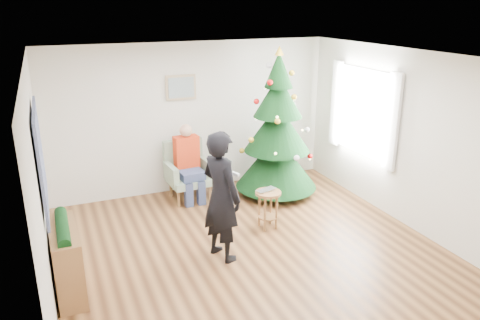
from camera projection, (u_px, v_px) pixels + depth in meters
name	position (u px, v px, depth m)	size (l,w,h in m)	color
floor	(250.00, 250.00, 6.39)	(5.00, 5.00, 0.00)	brown
ceiling	(252.00, 57.00, 5.55)	(5.00, 5.00, 0.00)	white
wall_back	(193.00, 118.00, 8.16)	(5.00, 5.00, 0.00)	silver
wall_front	(376.00, 251.00, 3.79)	(5.00, 5.00, 0.00)	silver
wall_left	(40.00, 189.00, 5.06)	(5.00, 5.00, 0.00)	silver
wall_right	(406.00, 139.00, 6.89)	(5.00, 5.00, 0.00)	silver
window_panel	(363.00, 112.00, 7.68)	(0.04, 1.30, 1.40)	white
curtains	(362.00, 112.00, 7.67)	(0.05, 1.75, 1.50)	white
christmas_tree	(277.00, 130.00, 7.94)	(1.41, 1.41, 2.55)	#3F2816
stool	(268.00, 209.00, 6.94)	(0.38, 0.38, 0.58)	brown
laptop	(268.00, 191.00, 6.85)	(0.32, 0.20, 0.02)	silver
armchair	(188.00, 178.00, 7.99)	(0.78, 0.72, 0.99)	gray
seated_person	(189.00, 162.00, 7.84)	(0.42, 0.60, 1.30)	navy
standing_man	(221.00, 196.00, 5.96)	(0.63, 0.41, 1.73)	black
game_controller	(235.00, 174.00, 5.91)	(0.04, 0.13, 0.04)	white
console	(67.00, 260.00, 5.37)	(0.30, 1.00, 0.80)	brown
garland	(62.00, 227.00, 5.24)	(0.14, 0.14, 0.90)	black
tapestry	(41.00, 158.00, 5.25)	(0.03, 1.50, 1.15)	black
framed_picture	(181.00, 87.00, 7.87)	(0.52, 0.05, 0.42)	tan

